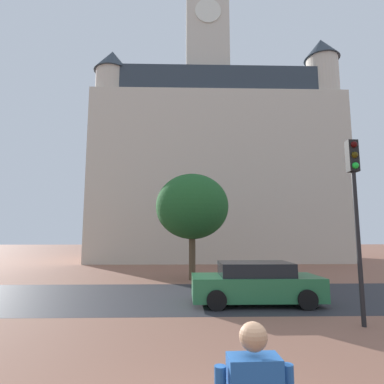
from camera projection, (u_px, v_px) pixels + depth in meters
ground_plane at (190, 294)px, 12.50m from camera, size 120.00×120.00×0.00m
street_asphalt_strip at (190, 297)px, 12.02m from camera, size 120.00×6.01×0.00m
landmark_building at (214, 164)px, 31.31m from camera, size 22.62×11.30×32.04m
car_green at (255, 283)px, 10.86m from camera, size 4.41×2.08×1.42m
traffic_light_pole at (355, 194)px, 8.56m from camera, size 0.28×0.34×5.03m
tree_curb_far at (192, 207)px, 16.91m from camera, size 3.94×3.94×5.67m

